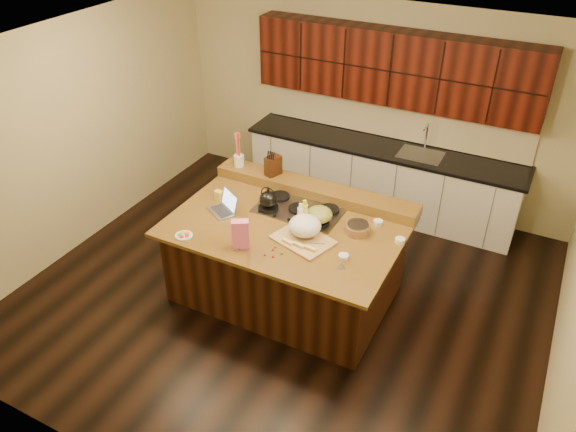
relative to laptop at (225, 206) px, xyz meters
The scene contains 30 objects.
room 0.80m from the laptop, ahead, with size 5.52×5.02×2.72m.
island 0.87m from the laptop, ahead, with size 2.40×1.60×0.92m.
back_ledge 1.03m from the laptop, 47.15° to the left, with size 2.40×0.30×0.12m, color black.
cooktop 0.79m from the laptop, 26.96° to the left, with size 0.92×0.52×0.05m.
back_counter 2.49m from the laptop, 66.28° to the left, with size 3.70×0.66×2.40m.
kettle 0.47m from the laptop, 29.46° to the left, with size 0.20×0.20×0.18m, color black.
green_bowl 1.03m from the laptop, 12.78° to the left, with size 0.27×0.27×0.15m, color olive.
laptop is the anchor object (origin of this frame).
oil_bottle 0.90m from the laptop, ahead, with size 0.07×0.07×0.27m, color yellow.
vinegar_bottle 0.87m from the laptop, ahead, with size 0.06×0.06×0.25m, color silver.
wooden_tray 0.97m from the laptop, ahead, with size 0.66×0.56×0.23m.
ramekin_a 1.47m from the laptop, ahead, with size 0.10×0.10×0.04m, color white.
ramekin_b 1.88m from the laptop, ahead, with size 0.10×0.10×0.04m, color white.
ramekin_c 1.63m from the laptop, 18.13° to the left, with size 0.10×0.10×0.04m, color white.
strainer_bowl 1.44m from the laptop, 10.49° to the left, with size 0.24×0.24×0.09m, color #996B3F.
kitchen_timer 1.53m from the laptop, 13.05° to the right, with size 0.08×0.08×0.07m, color silver.
pink_bag 0.71m from the laptop, 44.76° to the right, with size 0.17×0.09×0.31m, color pink.
candy_plate 0.61m from the laptop, 101.20° to the right, with size 0.18×0.18×0.01m, color white.
package_box 0.22m from the laptop, 140.81° to the left, with size 0.09×0.06×0.13m, color #DFCD4E.
utensil_crock 0.82m from the laptop, 110.44° to the left, with size 0.12×0.12×0.14m, color white.
knife_block 0.80m from the laptop, 76.92° to the left, with size 0.11×0.19×0.23m, color black.
gumdrop_0 0.98m from the laptop, 30.03° to the right, with size 0.02×0.02×0.02m, color red.
gumdrop_1 0.87m from the laptop, 23.22° to the right, with size 0.02×0.02×0.02m, color #198C26.
gumdrop_2 0.89m from the laptop, 26.01° to the right, with size 0.02×0.02×0.02m, color red.
gumdrop_3 0.99m from the laptop, 24.50° to the right, with size 0.02×0.02×0.02m, color #198C26.
gumdrop_4 0.89m from the laptop, 26.70° to the right, with size 0.02×0.02×0.02m, color red.
gumdrop_5 0.63m from the laptop, 41.28° to the right, with size 0.02×0.02×0.02m, color #198C26.
gumdrop_6 0.75m from the laptop, 39.52° to the right, with size 0.02×0.02×0.02m, color red.
gumdrop_7 0.74m from the laptop, 46.71° to the right, with size 0.02×0.02×0.02m, color #198C26.
gumdrop_8 0.92m from the laptop, 33.28° to the right, with size 0.02×0.02×0.02m, color red.
Camera 1 is at (2.23, -4.27, 4.18)m, focal length 35.00 mm.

